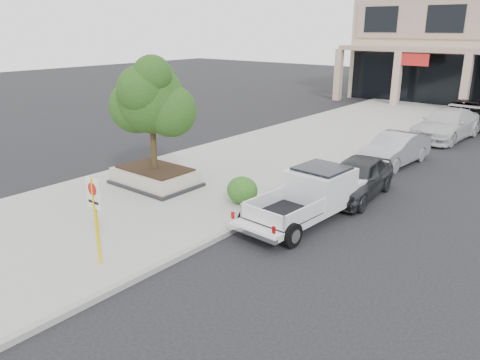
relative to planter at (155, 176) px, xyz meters
The scene contains 12 objects.
ground 6.82m from the planter, 18.29° to the right, with size 120.00×120.00×0.00m, color black.
sidewalk 4.00m from the planter, 76.09° to the left, with size 8.00×52.00×0.15m, color gray.
curb 6.26m from the planter, 38.22° to the left, with size 0.20×52.00×0.15m, color gray.
planter is the anchor object (origin of this frame).
planter_tree 2.95m from the planter, 48.97° to the left, with size 2.90×2.55×4.00m.
no_parking_sign 6.40m from the planter, 53.93° to the right, with size 0.55×0.09×2.30m.
hedge 3.87m from the planter, ahead, with size 1.10×0.99×0.94m, color #1A4212.
pickup_truck 6.17m from the planter, ahead, with size 1.90×5.14×1.62m, color silver, non-canonical shape.
curb_car_a 7.52m from the planter, 32.27° to the left, with size 1.72×4.27×1.46m, color #292C2E.
curb_car_b 10.69m from the planter, 57.05° to the left, with size 1.50×4.31×1.42m, color #97999E.
curb_car_c 16.82m from the planter, 68.94° to the left, with size 2.27×5.57×1.62m, color silver.
curb_car_d 20.99m from the planter, 73.82° to the left, with size 2.59×5.62×1.56m, color black.
Camera 1 is at (6.82, -9.00, 5.92)m, focal length 35.00 mm.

